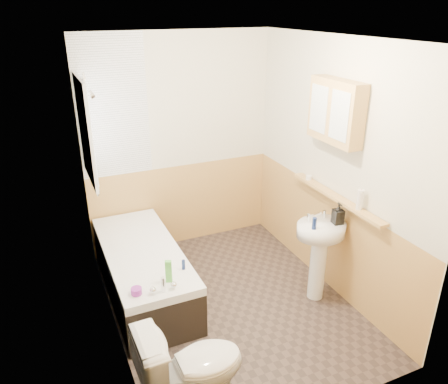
{
  "coord_description": "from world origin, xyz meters",
  "views": [
    {
      "loc": [
        -1.49,
        -3.22,
        2.74
      ],
      "look_at": [
        0.0,
        0.15,
        1.15
      ],
      "focal_mm": 35.0,
      "sensor_mm": 36.0,
      "label": 1
    }
  ],
  "objects_px": {
    "toilet": "(192,369)",
    "medicine_cabinet": "(336,111)",
    "bathtub": "(143,271)",
    "pine_shelf": "(336,197)",
    "sink": "(320,245)"
  },
  "relations": [
    {
      "from": "pine_shelf",
      "to": "medicine_cabinet",
      "type": "relative_size",
      "value": 2.08
    },
    {
      "from": "bathtub",
      "to": "toilet",
      "type": "xyz_separation_m",
      "value": [
        -0.03,
        -1.51,
        0.1
      ]
    },
    {
      "from": "bathtub",
      "to": "pine_shelf",
      "type": "height_order",
      "value": "pine_shelf"
    },
    {
      "from": "bathtub",
      "to": "sink",
      "type": "bearing_deg",
      "value": -25.53
    },
    {
      "from": "toilet",
      "to": "bathtub",
      "type": "bearing_deg",
      "value": -2.07
    },
    {
      "from": "pine_shelf",
      "to": "toilet",
      "type": "bearing_deg",
      "value": -154.93
    },
    {
      "from": "pine_shelf",
      "to": "sink",
      "type": "bearing_deg",
      "value": -157.35
    },
    {
      "from": "bathtub",
      "to": "toilet",
      "type": "relative_size",
      "value": 2.22
    },
    {
      "from": "bathtub",
      "to": "pine_shelf",
      "type": "bearing_deg",
      "value": -20.64
    },
    {
      "from": "toilet",
      "to": "medicine_cabinet",
      "type": "height_order",
      "value": "medicine_cabinet"
    },
    {
      "from": "medicine_cabinet",
      "to": "pine_shelf",
      "type": "bearing_deg",
      "value": -74.14
    },
    {
      "from": "bathtub",
      "to": "toilet",
      "type": "distance_m",
      "value": 1.51
    },
    {
      "from": "toilet",
      "to": "sink",
      "type": "relative_size",
      "value": 0.82
    },
    {
      "from": "bathtub",
      "to": "medicine_cabinet",
      "type": "bearing_deg",
      "value": -18.07
    },
    {
      "from": "bathtub",
      "to": "medicine_cabinet",
      "type": "distance_m",
      "value": 2.42
    }
  ]
}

